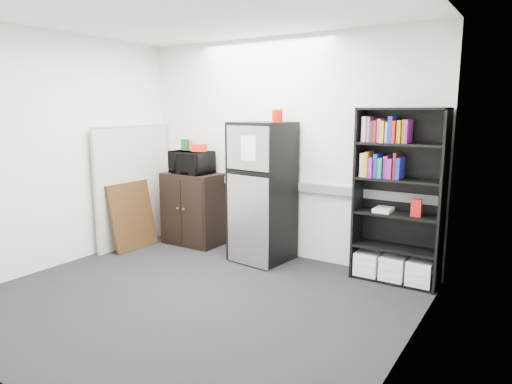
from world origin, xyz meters
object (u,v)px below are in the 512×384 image
Objects in this scene: cubicle_partition at (134,185)px; microwave at (191,162)px; bookshelf at (398,198)px; refrigerator at (262,192)px; cabinet at (193,209)px.

microwave is (0.68, 0.40, 0.32)m from cubicle_partition.
cubicle_partition is (-3.43, -0.49, -0.10)m from bookshelf.
bookshelf reaches higher than microwave.
cubicle_partition is 0.85m from microwave.
microwave is 1.19m from refrigerator.
bookshelf is 1.14× the size of cubicle_partition.
refrigerator is (1.16, -0.06, -0.29)m from microwave.
cabinet is (0.68, 0.42, -0.32)m from cubicle_partition.
microwave is at bearing -176.18° from refrigerator.
bookshelf is 3.38× the size of microwave.
cubicle_partition is at bearing -148.23° from cabinet.
microwave reaches higher than cabinet.
bookshelf is 1.89× the size of cabinet.
bookshelf is at bearing 4.60° from microwave.
cabinet is at bearing 31.77° from cubicle_partition.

